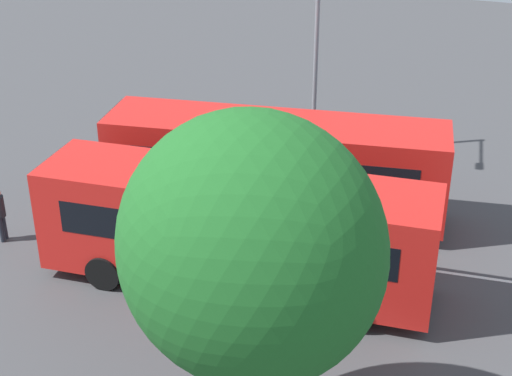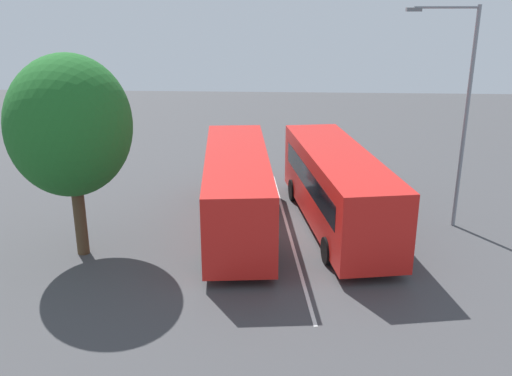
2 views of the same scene
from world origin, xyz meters
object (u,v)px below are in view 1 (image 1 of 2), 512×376
Objects in this scene: street_lamp at (316,22)px; bus_center_left at (234,228)px; pedestrian at (0,211)px; depot_tree at (251,251)px; bus_far_left at (274,164)px.

bus_center_left is at bearing -2.29° from street_lamp.
pedestrian is 12.02m from street_lamp.
pedestrian is at bearing -26.62° from depot_tree.
depot_tree is (-2.75, 5.51, 3.08)m from bus_center_left.
pedestrian is (6.88, 4.53, -0.74)m from bus_far_left.
depot_tree is at bearing 6.76° from street_lamp.
pedestrian is 0.23× the size of depot_tree.
bus_far_left is 1.22× the size of street_lamp.
pedestrian is 0.19× the size of street_lamp.
bus_center_left is 1.45× the size of depot_tree.
bus_center_left is at bearing -63.52° from depot_tree.
bus_center_left is 7.35m from pedestrian.
street_lamp reaches higher than pedestrian.
depot_tree reaches higher than bus_center_left.
bus_center_left is 6.23× the size of pedestrian.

